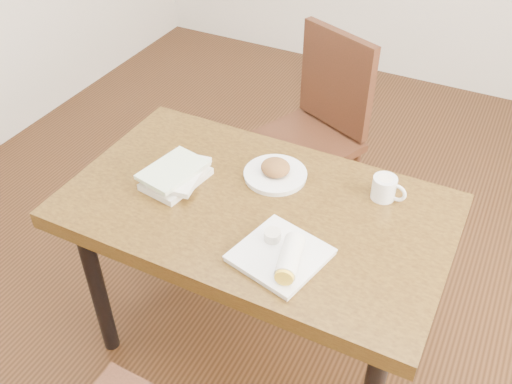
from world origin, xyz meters
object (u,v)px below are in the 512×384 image
at_px(table, 256,224).
at_px(plate_burrito, 283,255).
at_px(chair_far, 316,124).
at_px(coffee_mug, 385,188).
at_px(plate_scone, 275,172).
at_px(book_stack, 177,175).

xyz_separation_m(table, plate_burrito, (0.18, -0.19, 0.11)).
distance_m(chair_far, coffee_mug, 0.81).
bearing_deg(plate_scone, chair_far, 99.23).
distance_m(chair_far, plate_burrito, 1.09).
bearing_deg(book_stack, table, 3.31).
xyz_separation_m(plate_scone, book_stack, (-0.29, -0.17, 0.01)).
xyz_separation_m(table, book_stack, (-0.29, -0.02, 0.12)).
height_order(table, coffee_mug, coffee_mug).
xyz_separation_m(plate_burrito, book_stack, (-0.47, 0.17, 0.00)).
xyz_separation_m(table, plate_scone, (-0.00, 0.16, 0.11)).
bearing_deg(chair_far, book_stack, -101.74).
distance_m(coffee_mug, book_stack, 0.69).
bearing_deg(chair_far, coffee_mug, -52.40).
height_order(plate_burrito, book_stack, plate_burrito).
height_order(plate_scone, plate_burrito, plate_burrito).
bearing_deg(coffee_mug, chair_far, 127.60).
height_order(chair_far, plate_burrito, chair_far).
distance_m(plate_scone, coffee_mug, 0.37).
bearing_deg(book_stack, plate_burrito, -20.28).
bearing_deg(plate_burrito, plate_scone, 118.46).
bearing_deg(plate_burrito, chair_far, 106.25).
height_order(table, book_stack, book_stack).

